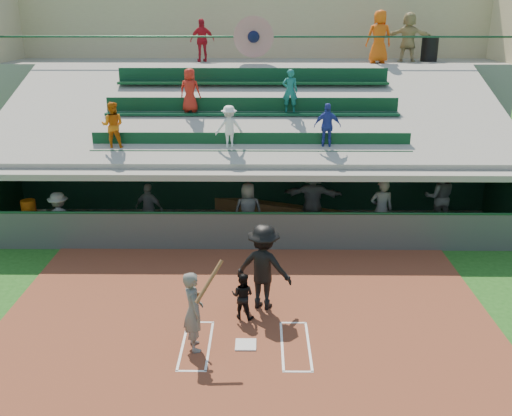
{
  "coord_description": "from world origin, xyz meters",
  "views": [
    {
      "loc": [
        0.31,
        -10.15,
        6.57
      ],
      "look_at": [
        0.18,
        3.5,
        1.8
      ],
      "focal_mm": 40.0,
      "sensor_mm": 36.0,
      "label": 1
    }
  ],
  "objects_px": {
    "water_cooler": "(28,207)",
    "white_table": "(33,225)",
    "home_plate": "(246,345)",
    "catcher": "(242,296)",
    "trash_bin": "(430,49)",
    "batter_at_plate": "(194,311)"
  },
  "relations": [
    {
      "from": "water_cooler",
      "to": "white_table",
      "type": "bearing_deg",
      "value": 45.02
    },
    {
      "from": "home_plate",
      "to": "water_cooler",
      "type": "height_order",
      "value": "water_cooler"
    },
    {
      "from": "catcher",
      "to": "white_table",
      "type": "distance_m",
      "value": 8.04
    },
    {
      "from": "white_table",
      "to": "catcher",
      "type": "bearing_deg",
      "value": -56.38
    },
    {
      "from": "home_plate",
      "to": "trash_bin",
      "type": "distance_m",
      "value": 15.88
    },
    {
      "from": "white_table",
      "to": "water_cooler",
      "type": "xyz_separation_m",
      "value": [
        -0.04,
        -0.04,
        0.58
      ]
    },
    {
      "from": "home_plate",
      "to": "catcher",
      "type": "relative_size",
      "value": 0.4
    },
    {
      "from": "catcher",
      "to": "water_cooler",
      "type": "xyz_separation_m",
      "value": [
        -6.54,
        4.68,
        0.43
      ]
    },
    {
      "from": "batter_at_plate",
      "to": "trash_bin",
      "type": "relative_size",
      "value": 2.01
    },
    {
      "from": "home_plate",
      "to": "trash_bin",
      "type": "height_order",
      "value": "trash_bin"
    },
    {
      "from": "home_plate",
      "to": "batter_at_plate",
      "type": "xyz_separation_m",
      "value": [
        -1.04,
        -0.09,
        0.84
      ]
    },
    {
      "from": "trash_bin",
      "to": "catcher",
      "type": "bearing_deg",
      "value": -120.1
    },
    {
      "from": "white_table",
      "to": "home_plate",
      "type": "bearing_deg",
      "value": -61.99
    },
    {
      "from": "batter_at_plate",
      "to": "catcher",
      "type": "distance_m",
      "value": 1.58
    },
    {
      "from": "batter_at_plate",
      "to": "water_cooler",
      "type": "relative_size",
      "value": 4.53
    },
    {
      "from": "white_table",
      "to": "water_cooler",
      "type": "height_order",
      "value": "water_cooler"
    },
    {
      "from": "water_cooler",
      "to": "trash_bin",
      "type": "bearing_deg",
      "value": 28.93
    },
    {
      "from": "batter_at_plate",
      "to": "trash_bin",
      "type": "height_order",
      "value": "trash_bin"
    },
    {
      "from": "trash_bin",
      "to": "white_table",
      "type": "bearing_deg",
      "value": -151.13
    },
    {
      "from": "batter_at_plate",
      "to": "trash_bin",
      "type": "distance_m",
      "value": 16.2
    },
    {
      "from": "trash_bin",
      "to": "home_plate",
      "type": "bearing_deg",
      "value": -117.6
    },
    {
      "from": "catcher",
      "to": "trash_bin",
      "type": "relative_size",
      "value": 1.11
    }
  ]
}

